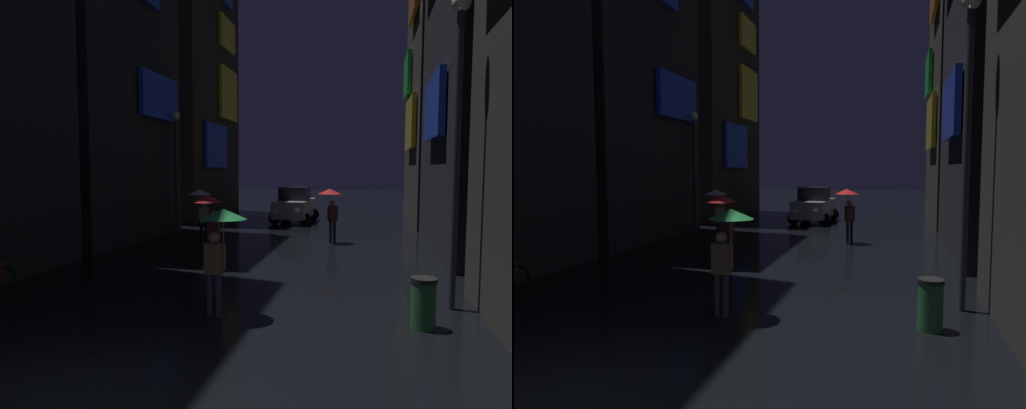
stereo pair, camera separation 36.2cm
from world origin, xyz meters
TOP-DOWN VIEW (x-y plane):
  - building_left_mid at (-7.48, 12.67)m, footprint 4.25×7.48m
  - building_left_far at (-7.48, 22.20)m, footprint 4.25×8.39m
  - building_right_mid at (7.49, 13.05)m, footprint 4.25×8.09m
  - building_right_far at (7.48, 22.31)m, footprint 4.25×8.63m
  - pedestrian_foreground_right_clear at (-2.87, 12.06)m, footprint 0.90×0.90m
  - pedestrian_near_crossing_red at (1.87, 13.77)m, footprint 0.90×0.90m
  - pedestrian_midstreet_centre_green at (0.54, 4.19)m, footprint 0.90×0.90m
  - pedestrian_far_right_red at (-1.20, 8.42)m, footprint 0.90×0.90m
  - car_distant at (-0.60, 20.47)m, footprint 2.37×4.21m
  - streetlamp_left_far at (-5.00, 14.71)m, footprint 0.36×0.36m
  - streetlamp_right_near at (5.00, 5.78)m, footprint 0.36×0.36m
  - trash_bin at (4.30, 4.44)m, footprint 0.46×0.46m

SIDE VIEW (x-z plane):
  - trash_bin at x=4.30m, z-range 0.00..0.93m
  - car_distant at x=-0.60m, z-range -0.03..1.89m
  - pedestrian_foreground_right_clear at x=-2.87m, z-range 0.61..2.73m
  - pedestrian_near_crossing_red at x=1.87m, z-range 0.61..2.73m
  - pedestrian_midstreet_centre_green at x=0.54m, z-range 0.61..2.73m
  - pedestrian_far_right_red at x=-1.20m, z-range 0.61..2.73m
  - streetlamp_left_far at x=-5.00m, z-range 0.69..6.10m
  - streetlamp_right_near at x=5.00m, z-range 0.72..7.04m
  - building_right_mid at x=7.49m, z-range 0.00..14.56m
  - building_right_far at x=7.48m, z-range 0.00..15.89m
  - building_left_far at x=-7.48m, z-range 0.00..17.41m
  - building_left_mid at x=-7.48m, z-range 0.02..18.96m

